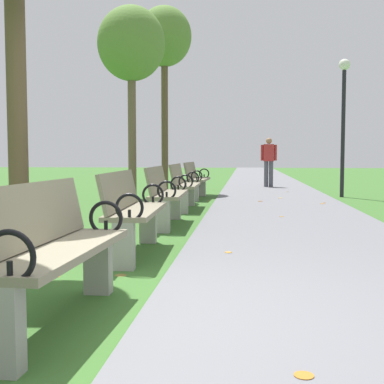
% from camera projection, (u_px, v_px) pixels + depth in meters
% --- Properties ---
extents(ground_plane, '(80.00, 80.00, 0.00)m').
position_uv_depth(ground_plane, '(134.00, 323.00, 3.28)').
color(ground_plane, '#386628').
extents(paved_walkway, '(2.86, 44.00, 0.02)m').
position_uv_depth(paved_walkway, '(263.00, 181.00, 20.99)').
color(paved_walkway, slate).
rests_on(paved_walkway, ground).
extents(park_bench_1, '(0.52, 1.61, 0.90)m').
position_uv_depth(park_bench_1, '(52.00, 249.00, 3.21)').
color(park_bench_1, gray).
rests_on(park_bench_1, ground).
extents(park_bench_2, '(0.53, 1.62, 0.90)m').
position_uv_depth(park_bench_2, '(132.00, 210.00, 5.49)').
color(park_bench_2, gray).
rests_on(park_bench_2, ground).
extents(park_bench_3, '(0.51, 1.61, 0.90)m').
position_uv_depth(park_bench_3, '(166.00, 194.00, 7.77)').
color(park_bench_3, gray).
rests_on(park_bench_3, ground).
extents(park_bench_4, '(0.50, 1.61, 0.90)m').
position_uv_depth(park_bench_4, '(184.00, 185.00, 10.06)').
color(park_bench_4, gray).
rests_on(park_bench_4, ground).
extents(park_bench_5, '(0.52, 1.61, 0.90)m').
position_uv_depth(park_bench_5, '(196.00, 179.00, 12.55)').
color(park_bench_5, gray).
rests_on(park_bench_5, ground).
extents(tree_3, '(1.65, 1.65, 4.71)m').
position_uv_depth(tree_3, '(131.00, 46.00, 12.49)').
color(tree_3, brown).
rests_on(tree_3, ground).
extents(tree_4, '(1.57, 1.57, 5.35)m').
position_uv_depth(tree_4, '(164.00, 39.00, 14.74)').
color(tree_4, brown).
rests_on(tree_4, ground).
extents(pedestrian_walking, '(0.53, 0.25, 1.62)m').
position_uv_depth(pedestrian_walking, '(269.00, 159.00, 16.89)').
color(pedestrian_walking, '#4C4C56').
rests_on(pedestrian_walking, paved_walkway).
extents(lamp_post, '(0.28, 0.28, 3.48)m').
position_uv_depth(lamp_post, '(344.00, 106.00, 12.90)').
color(lamp_post, black).
rests_on(lamp_post, ground).
extents(scattered_leaves, '(4.62, 13.73, 0.02)m').
position_uv_depth(scattered_leaves, '(197.00, 226.00, 7.70)').
color(scattered_leaves, gold).
rests_on(scattered_leaves, ground).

